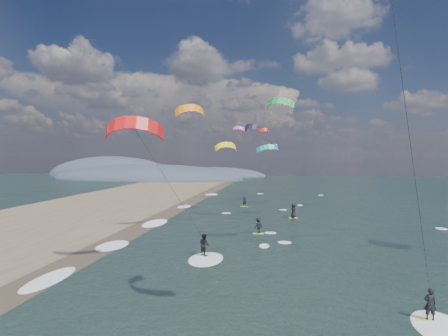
# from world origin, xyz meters

# --- Properties ---
(wet_sand_strip) EXTENTS (3.00, 240.00, 0.00)m
(wet_sand_strip) POSITION_xyz_m (-12.00, 10.00, 0.00)
(wet_sand_strip) COLOR #382D23
(wet_sand_strip) RESTS_ON ground
(coastal_hills) EXTENTS (80.00, 41.00, 15.00)m
(coastal_hills) POSITION_xyz_m (-44.84, 107.86, 0.00)
(coastal_hills) COLOR #3D4756
(coastal_hills) RESTS_ON ground
(kitesurfer_near_a) EXTENTS (7.57, 9.18, 16.83)m
(kitesurfer_near_a) POSITION_xyz_m (7.30, -1.55, 12.46)
(kitesurfer_near_a) COLOR #CAF32B
(kitesurfer_near_a) RESTS_ON ground
(kitesurfer_near_b) EXTENTS (7.10, 8.50, 11.33)m
(kitesurfer_near_b) POSITION_xyz_m (-5.09, 8.61, 7.07)
(kitesurfer_near_b) COLOR #CAF32B
(kitesurfer_near_b) RESTS_ON ground
(far_kitesurfers) EXTENTS (8.26, 20.49, 1.85)m
(far_kitesurfers) POSITION_xyz_m (2.06, 29.14, 0.86)
(far_kitesurfers) COLOR #CAF32B
(far_kitesurfers) RESTS_ON ground
(bg_kite_field) EXTENTS (12.37, 70.61, 6.06)m
(bg_kite_field) POSITION_xyz_m (-1.12, 49.96, 11.93)
(bg_kite_field) COLOR teal
(bg_kite_field) RESTS_ON ground
(shoreline_surf) EXTENTS (2.40, 79.40, 0.11)m
(shoreline_surf) POSITION_xyz_m (-10.80, 14.75, 0.00)
(shoreline_surf) COLOR white
(shoreline_surf) RESTS_ON ground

